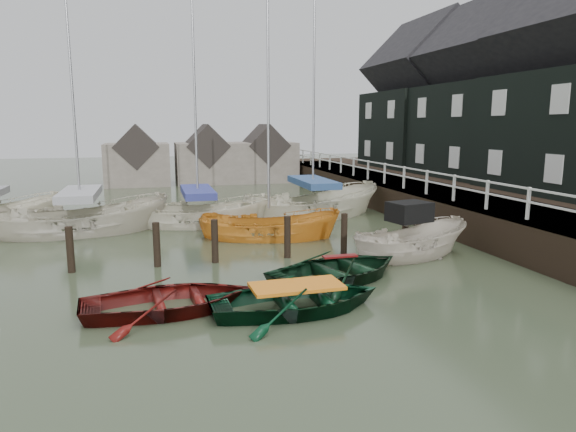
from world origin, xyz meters
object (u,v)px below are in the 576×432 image
object	(u,v)px
rowboat_dkgreen	(340,280)
sailboat_a	(82,231)
sailboat_b	(199,224)
sailboat_d	(313,215)
sailboat_c	(269,237)
motorboat	(410,255)
rowboat_green	(297,311)
rowboat_red	(171,311)

from	to	relation	value
rowboat_dkgreen	sailboat_a	bearing A→B (deg)	23.06
sailboat_b	sailboat_d	world-z (taller)	sailboat_d
rowboat_dkgreen	sailboat_c	distance (m)	5.91
sailboat_d	sailboat_a	bearing A→B (deg)	83.70
rowboat_dkgreen	motorboat	bearing A→B (deg)	-80.39
sailboat_a	sailboat_b	world-z (taller)	sailboat_b
rowboat_dkgreen	sailboat_b	bearing A→B (deg)	0.02
sailboat_a	sailboat_c	size ratio (longest dim) A/B	1.07
sailboat_c	sailboat_d	world-z (taller)	sailboat_d
sailboat_d	sailboat_b	bearing A→B (deg)	85.11
rowboat_dkgreen	sailboat_c	world-z (taller)	sailboat_c
sailboat_a	sailboat_d	bearing A→B (deg)	-91.18
rowboat_green	sailboat_b	distance (m)	11.25
sailboat_d	sailboat_c	bearing A→B (deg)	129.98
motorboat	sailboat_a	distance (m)	13.09
sailboat_b	sailboat_d	bearing A→B (deg)	-69.72
sailboat_b	sailboat_a	bearing A→B (deg)	107.23
sailboat_a	sailboat_c	xyz separation A→B (m)	(7.17, -2.88, -0.04)
rowboat_green	sailboat_d	distance (m)	12.64
rowboat_red	sailboat_d	distance (m)	13.23
rowboat_red	rowboat_dkgreen	world-z (taller)	rowboat_dkgreen
sailboat_c	sailboat_d	xyz separation A→B (m)	(3.07, 4.01, 0.04)
rowboat_red	sailboat_d	world-z (taller)	sailboat_d
rowboat_green	sailboat_b	size ratio (longest dim) A/B	0.36
rowboat_red	rowboat_green	xyz separation A→B (m)	(2.90, -0.76, 0.00)
motorboat	sailboat_b	world-z (taller)	sailboat_b
sailboat_b	motorboat	bearing A→B (deg)	-127.07
sailboat_c	rowboat_dkgreen	bearing A→B (deg)	-156.80
sailboat_a	rowboat_dkgreen	bearing A→B (deg)	-145.41
rowboat_green	rowboat_dkgreen	size ratio (longest dim) A/B	0.97
motorboat	sailboat_c	world-z (taller)	sailboat_c
sailboat_c	rowboat_green	bearing A→B (deg)	-172.03
sailboat_a	rowboat_green	bearing A→B (deg)	-158.28
rowboat_green	motorboat	world-z (taller)	motorboat
sailboat_b	sailboat_d	size ratio (longest dim) A/B	0.96
motorboat	sailboat_a	xyz separation A→B (m)	(-11.04, 7.03, -0.03)
sailboat_b	sailboat_d	distance (m)	5.54
rowboat_dkgreen	sailboat_d	xyz separation A→B (m)	(2.35, 9.87, 0.06)
sailboat_b	rowboat_red	bearing A→B (deg)	-176.23
sailboat_a	sailboat_b	bearing A→B (deg)	-92.82
sailboat_b	sailboat_d	xyz separation A→B (m)	(5.49, 0.74, -0.00)
rowboat_red	rowboat_green	distance (m)	3.00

